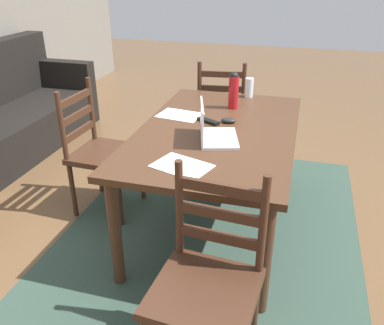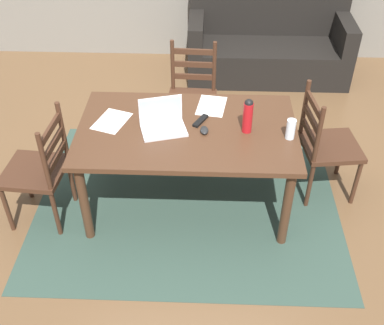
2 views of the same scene
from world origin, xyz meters
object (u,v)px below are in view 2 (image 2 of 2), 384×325
chair_right_far (326,145)px  computer_mouse (204,130)px  dining_table (187,137)px  water_bottle (248,115)px  laptop (162,121)px  chair_left_near (39,170)px  tv_remote (200,121)px  drinking_glass (291,129)px  chair_far_head (192,99)px  couch (268,44)px

chair_right_far → computer_mouse: 1.04m
dining_table → chair_right_far: 1.13m
water_bottle → laptop: bearing=178.2°
chair_left_near → laptop: size_ratio=2.58×
computer_mouse → tv_remote: (-0.03, 0.13, -0.01)m
chair_left_near → chair_right_far: bearing=10.2°
water_bottle → drinking_glass: water_bottle is taller
chair_far_head → chair_left_near: 1.54m
drinking_glass → computer_mouse: drinking_glass is taller
chair_left_near → drinking_glass: chair_left_near is taller
chair_left_near → water_bottle: 1.60m
chair_left_near → drinking_glass: bearing=3.4°
chair_left_near → drinking_glass: (1.84, 0.11, 0.35)m
computer_mouse → chair_right_far: bearing=9.8°
chair_left_near → computer_mouse: 1.27m
couch → computer_mouse: (-0.69, -2.33, 0.40)m
couch → laptop: couch is taller
chair_right_far → water_bottle: size_ratio=3.54×
chair_right_far → chair_far_head: bearing=148.5°
water_bottle → couch: bearing=80.5°
water_bottle → drinking_glass: (0.30, -0.07, -0.06)m
dining_table → chair_right_far: bearing=10.0°
chair_far_head → computer_mouse: size_ratio=9.50×
chair_left_near → couch: (1.92, 2.48, -0.11)m
chair_far_head → couch: size_ratio=0.53×
chair_right_far → water_bottle: 0.81m
laptop → water_bottle: 0.62m
laptop → water_bottle: bearing=-1.8°
chair_far_head → chair_right_far: same height
laptop → computer_mouse: bearing=-8.4°
computer_mouse → chair_left_near: bearing=-176.7°
couch → laptop: size_ratio=4.89×
laptop → water_bottle: size_ratio=1.37×
chair_right_far → couch: 2.11m
couch → drinking_glass: size_ratio=11.90×
chair_left_near → tv_remote: (1.20, 0.29, 0.28)m
chair_far_head → tv_remote: (0.09, -0.78, 0.28)m
water_bottle → computer_mouse: water_bottle is taller
dining_table → laptop: 0.23m
dining_table → chair_far_head: bearing=89.9°
dining_table → couch: size_ratio=0.90×
dining_table → chair_right_far: (1.10, 0.19, -0.19)m
dining_table → tv_remote: bearing=42.3°
computer_mouse → drinking_glass: bearing=-8.3°
dining_table → water_bottle: water_bottle is taller
chair_left_near → laptop: bearing=12.4°
chair_far_head → drinking_glass: chair_far_head is taller
laptop → drinking_glass: 0.93m
drinking_glass → water_bottle: bearing=166.5°
laptop → computer_mouse: 0.31m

